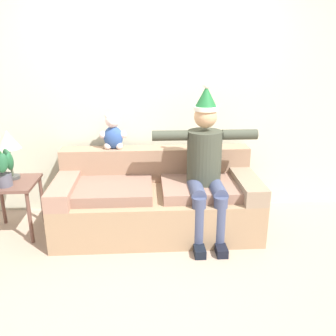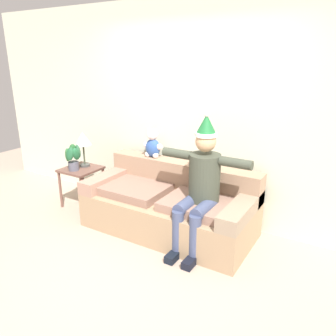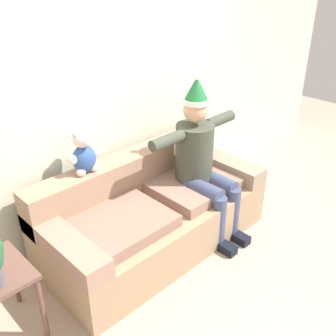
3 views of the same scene
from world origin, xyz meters
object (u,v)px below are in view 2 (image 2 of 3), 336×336
Objects in this scene: teddy_bear at (153,144)px; table_lamp at (83,140)px; side_table at (81,174)px; person_seated at (201,183)px; couch at (170,205)px; potted_plant at (73,157)px.

teddy_bear is 1.03m from table_lamp.
side_table is at bearing -161.13° from teddy_bear.
teddy_bear is 1.15m from side_table.
table_lamp is (-1.00, -0.24, -0.02)m from teddy_bear.
teddy_bear is at bearing 13.40° from table_lamp.
person_seated is 2.71× the size of side_table.
person_seated is (0.47, -0.16, 0.44)m from couch.
person_seated reaches higher than side_table.
potted_plant is (-1.91, 0.01, -0.01)m from person_seated.
person_seated is 1.04m from teddy_bear.
person_seated is 4.13× the size of potted_plant.
teddy_bear is at bearing 18.87° from side_table.
person_seated is at bearing -0.39° from potted_plant.
side_table is at bearing -178.40° from couch.
teddy_bear reaches higher than couch.
side_table is 1.52× the size of potted_plant.
person_seated is at bearing -6.56° from table_lamp.
potted_plant is at bearing 179.61° from person_seated.
teddy_bear is at bearing 146.28° from couch.
teddy_bear is (-0.91, 0.46, 0.20)m from person_seated.
potted_plant is (0.00, -0.21, -0.19)m from table_lamp.
teddy_bear is (-0.44, 0.30, 0.64)m from couch.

